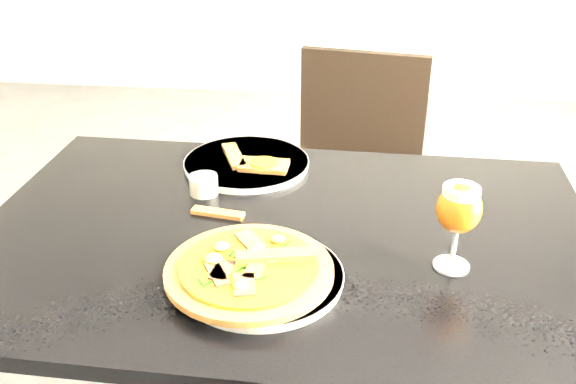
# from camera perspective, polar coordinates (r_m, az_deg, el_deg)

# --- Properties ---
(dining_table) EXTENTS (1.22, 0.84, 0.75)m
(dining_table) POSITION_cam_1_polar(r_m,az_deg,el_deg) (1.29, -0.26, -7.00)
(dining_table) COLOR black
(dining_table) RESTS_ON ground
(chair_far) EXTENTS (0.47, 0.47, 0.88)m
(chair_far) POSITION_cam_1_polar(r_m,az_deg,el_deg) (1.98, 5.70, 0.29)
(chair_far) COLOR black
(chair_far) RESTS_ON ground
(plate_main) EXTENTS (0.32, 0.32, 0.02)m
(plate_main) POSITION_cam_1_polar(r_m,az_deg,el_deg) (1.11, -2.45, -7.52)
(plate_main) COLOR white
(plate_main) RESTS_ON dining_table
(pizza) EXTENTS (0.29, 0.29, 0.03)m
(pizza) POSITION_cam_1_polar(r_m,az_deg,el_deg) (1.10, -3.41, -6.80)
(pizza) COLOR brown
(pizza) RESTS_ON plate_main
(plate_second) EXTENTS (0.38, 0.38, 0.02)m
(plate_second) POSITION_cam_1_polar(r_m,az_deg,el_deg) (1.50, -3.70, 2.55)
(plate_second) COLOR white
(plate_second) RESTS_ON dining_table
(crust_scraps) EXTENTS (0.17, 0.15, 0.02)m
(crust_scraps) POSITION_cam_1_polar(r_m,az_deg,el_deg) (1.47, -3.06, 2.70)
(crust_scraps) COLOR brown
(crust_scraps) RESTS_ON plate_second
(loose_crust) EXTENTS (0.11, 0.04, 0.01)m
(loose_crust) POSITION_cam_1_polar(r_m,az_deg,el_deg) (1.30, -6.27, -1.86)
(loose_crust) COLOR brown
(loose_crust) RESTS_ON dining_table
(sauce_cup) EXTENTS (0.06, 0.06, 0.04)m
(sauce_cup) POSITION_cam_1_polar(r_m,az_deg,el_deg) (1.38, -7.52, 0.72)
(sauce_cup) COLOR beige
(sauce_cup) RESTS_ON dining_table
(beer_glass) EXTENTS (0.08, 0.08, 0.16)m
(beer_glass) POSITION_cam_1_polar(r_m,az_deg,el_deg) (1.12, 14.97, -1.49)
(beer_glass) COLOR #B1B7BA
(beer_glass) RESTS_ON dining_table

